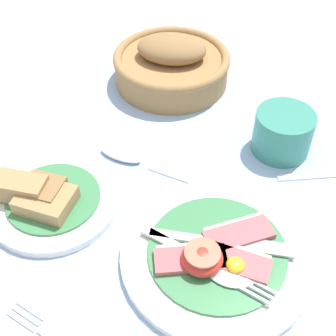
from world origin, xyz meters
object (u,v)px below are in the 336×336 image
Objects in this scene: sugar_cup at (283,131)px; bread_basket at (172,64)px; bread_plate at (48,198)px; teaspoon_by_saucer at (136,160)px; breakfast_plate at (215,257)px.

bread_basket is (-0.24, 0.09, 0.00)m from sugar_cup.
sugar_cup is at bearing 45.69° from bread_plate.
bread_plate is 0.35m from bread_basket.
teaspoon_by_saucer is (0.07, 0.13, -0.01)m from bread_plate.
breakfast_plate is at bearing -55.52° from bread_basket.
bread_plate is 2.02× the size of sugar_cup.
bread_basket is at bearing 124.48° from breakfast_plate.
bread_basket reaches higher than sugar_cup.
teaspoon_by_saucer is at bearing 62.95° from bread_plate.
bread_plate is at bearing -175.65° from breakfast_plate.
sugar_cup is 0.47× the size of teaspoon_by_saucer.
sugar_cup reaches higher than bread_plate.
bread_plate is (-0.25, -0.02, 0.00)m from breakfast_plate.
sugar_cup reaches higher than teaspoon_by_saucer.
breakfast_plate is 1.28× the size of teaspoon_by_saucer.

